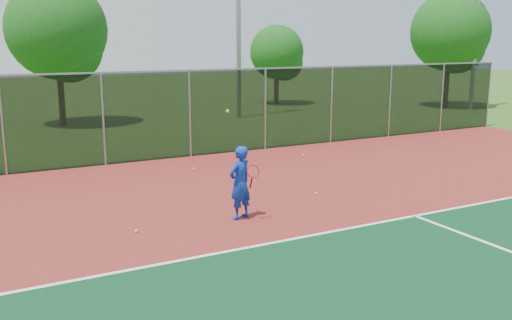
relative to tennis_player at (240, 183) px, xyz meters
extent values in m
plane|color=#2A5718|center=(1.66, -4.78, -0.87)|extent=(120.00, 120.00, 0.00)
cube|color=maroon|center=(1.66, -2.78, -0.86)|extent=(30.00, 20.00, 0.02)
cube|color=white|center=(3.66, -1.78, -0.84)|extent=(22.00, 0.10, 0.00)
cube|color=black|center=(1.66, 7.22, 0.65)|extent=(30.00, 0.04, 3.00)
cube|color=gray|center=(1.66, 7.22, 2.15)|extent=(30.00, 0.06, 0.06)
imported|color=#112EA5|center=(0.00, 0.00, 0.00)|extent=(0.72, 0.60, 1.69)
cylinder|color=black|center=(0.15, -0.25, 0.02)|extent=(0.03, 0.15, 0.27)
torus|color=#A51414|center=(0.15, -0.35, 0.32)|extent=(0.30, 0.13, 0.29)
sphere|color=yellow|center=(-0.25, 0.10, 1.64)|extent=(0.07, 0.07, 0.07)
sphere|color=yellow|center=(0.93, 5.17, -0.81)|extent=(0.07, 0.07, 0.07)
sphere|color=yellow|center=(5.17, 5.36, -0.81)|extent=(0.07, 0.07, 0.07)
sphere|color=yellow|center=(-2.40, 0.16, -0.81)|extent=(0.07, 0.07, 0.07)
sphere|color=yellow|center=(2.69, 0.88, -0.81)|extent=(0.07, 0.07, 0.07)
cylinder|color=gray|center=(7.81, 15.73, 4.92)|extent=(0.24, 0.24, 11.58)
cylinder|color=gray|center=(21.40, 12.36, 4.92)|extent=(0.24, 0.24, 11.58)
cylinder|color=#3A2815|center=(-0.94, 17.25, 0.44)|extent=(0.30, 0.30, 2.63)
sphere|color=#134813|center=(-0.94, 17.25, 3.66)|extent=(4.67, 4.67, 4.67)
sphere|color=#134813|center=(-0.54, 16.95, 2.78)|extent=(3.21, 3.21, 3.21)
cylinder|color=#3A2815|center=(12.77, 20.34, 0.09)|extent=(0.30, 0.30, 1.91)
sphere|color=#134813|center=(12.77, 20.34, 2.42)|extent=(3.40, 3.40, 3.40)
sphere|color=#134813|center=(13.17, 20.04, 1.79)|extent=(2.34, 2.34, 2.34)
cylinder|color=#3A2815|center=(21.04, 13.99, 0.44)|extent=(0.30, 0.30, 2.63)
sphere|color=#134813|center=(21.04, 13.99, 3.66)|extent=(4.67, 4.67, 4.67)
sphere|color=#134813|center=(21.44, 13.69, 2.78)|extent=(3.21, 3.21, 3.21)
camera|label=1|loc=(-5.60, -11.24, 3.18)|focal=40.00mm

